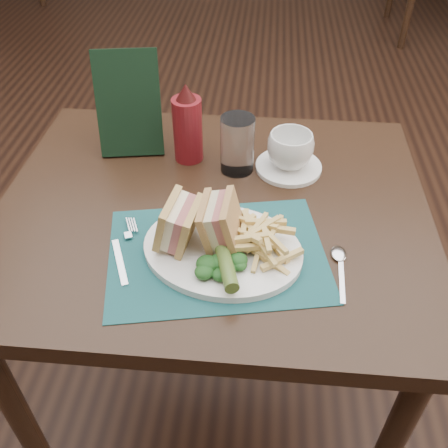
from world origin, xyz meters
name	(u,v)px	position (x,y,z in m)	size (l,w,h in m)	color
floor	(229,274)	(0.00, 0.00, 0.00)	(7.00, 7.00, 0.00)	black
table_main	(215,317)	(0.00, -0.50, 0.38)	(0.90, 0.75, 0.75)	black
placemat	(217,254)	(0.02, -0.64, 0.75)	(0.40, 0.29, 0.00)	#184A4D
plate	(223,250)	(0.03, -0.64, 0.76)	(0.30, 0.24, 0.01)	white
sandwich_half_a	(167,221)	(-0.07, -0.63, 0.82)	(0.06, 0.10, 0.09)	tan
sandwich_half_b	(209,220)	(0.01, -0.62, 0.82)	(0.06, 0.10, 0.09)	tan
kale_garnish	(223,266)	(0.04, -0.70, 0.78)	(0.11, 0.08, 0.03)	#163E17
pickle_spear	(226,263)	(0.05, -0.70, 0.79)	(0.03, 0.03, 0.12)	#435F24
fries_pile	(260,232)	(0.10, -0.63, 0.80)	(0.18, 0.20, 0.06)	#DCBE6E
fork	(123,249)	(-0.15, -0.65, 0.76)	(0.03, 0.17, 0.01)	silver
spoon	(341,271)	(0.25, -0.67, 0.76)	(0.03, 0.15, 0.01)	silver
saucer	(288,167)	(0.16, -0.35, 0.76)	(0.15, 0.15, 0.01)	white
coffee_cup	(290,150)	(0.16, -0.35, 0.80)	(0.10, 0.10, 0.08)	white
drinking_glass	(237,145)	(0.04, -0.37, 0.81)	(0.08, 0.08, 0.13)	white
ketchup_bottle	(187,123)	(-0.07, -0.33, 0.84)	(0.07, 0.07, 0.19)	maroon
check_presenter	(129,104)	(-0.21, -0.30, 0.87)	(0.15, 0.02, 0.24)	black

